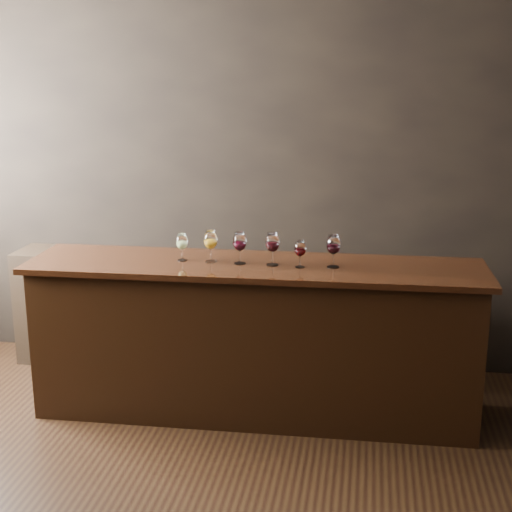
# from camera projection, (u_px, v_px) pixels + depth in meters

# --- Properties ---
(room_shell) EXTENTS (5.02, 4.52, 2.81)m
(room_shell) POSITION_uv_depth(u_px,v_px,m) (38.00, 160.00, 3.24)
(room_shell) COLOR black
(room_shell) RESTS_ON ground
(bar_counter) EXTENTS (2.82, 0.67, 0.98)m
(bar_counter) POSITION_uv_depth(u_px,v_px,m) (254.00, 342.00, 4.63)
(bar_counter) COLOR black
(bar_counter) RESTS_ON ground
(bar_top) EXTENTS (2.92, 0.73, 0.04)m
(bar_top) POSITION_uv_depth(u_px,v_px,m) (254.00, 266.00, 4.51)
(bar_top) COLOR black
(bar_top) RESTS_ON bar_counter
(back_bar_shelf) EXTENTS (2.42, 0.40, 0.87)m
(back_bar_shelf) POSITION_uv_depth(u_px,v_px,m) (174.00, 311.00, 5.41)
(back_bar_shelf) COLOR black
(back_bar_shelf) RESTS_ON ground
(glass_white) EXTENTS (0.08, 0.08, 0.18)m
(glass_white) POSITION_uv_depth(u_px,v_px,m) (182.00, 242.00, 4.55)
(glass_white) COLOR white
(glass_white) RESTS_ON bar_top
(glass_amber) EXTENTS (0.09, 0.09, 0.20)m
(glass_amber) POSITION_uv_depth(u_px,v_px,m) (211.00, 241.00, 4.51)
(glass_amber) COLOR white
(glass_amber) RESTS_ON bar_top
(glass_red_a) EXTENTS (0.09, 0.09, 0.20)m
(glass_red_a) POSITION_uv_depth(u_px,v_px,m) (240.00, 242.00, 4.47)
(glass_red_a) COLOR white
(glass_red_a) RESTS_ON bar_top
(glass_red_b) EXTENTS (0.09, 0.09, 0.21)m
(glass_red_b) POSITION_uv_depth(u_px,v_px,m) (272.00, 243.00, 4.43)
(glass_red_b) COLOR white
(glass_red_b) RESTS_ON bar_top
(glass_red_c) EXTENTS (0.07, 0.07, 0.17)m
(glass_red_c) POSITION_uv_depth(u_px,v_px,m) (300.00, 249.00, 4.39)
(glass_red_c) COLOR white
(glass_red_c) RESTS_ON bar_top
(glass_red_d) EXTENTS (0.09, 0.09, 0.21)m
(glass_red_d) POSITION_uv_depth(u_px,v_px,m) (333.00, 245.00, 4.38)
(glass_red_d) COLOR white
(glass_red_d) RESTS_ON bar_top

